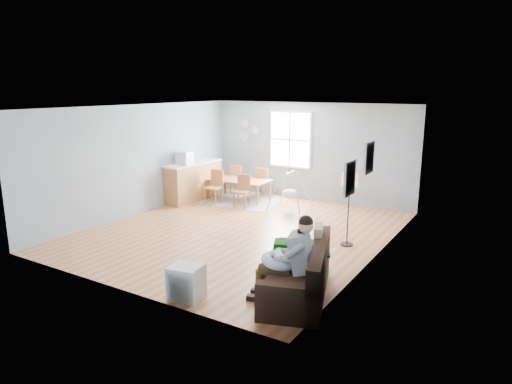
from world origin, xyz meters
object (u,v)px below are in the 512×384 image
Objects in this scene: chair_nw at (237,178)px; chair_sw at (215,184)px; toddler at (298,247)px; floor_lamp at (349,186)px; dining_table at (240,190)px; chair_ne at (263,181)px; monitor at (185,158)px; counter at (194,181)px; storage_cube at (186,282)px; sofa at (300,277)px; father at (290,256)px; chair_se at (243,189)px; baby_swing at (290,193)px.

chair_sw is at bearing -85.89° from chair_nw.
floor_lamp reaches higher than toddler.
chair_ne is (0.39, 0.63, 0.20)m from dining_table.
dining_table is 0.76m from chair_nw.
floor_lamp is at bearing -17.90° from chair_sw.
monitor is at bearing -150.81° from chair_sw.
chair_ne is 0.45× the size of counter.
toddler is 1.57× the size of storage_cube.
dining_table is at bearing 132.18° from sofa.
father is 0.48m from toddler.
chair_ne is at bearing 110.52° from storage_cube.
toddler reaches higher than sofa.
floor_lamp is 3.81m from chair_se.
floor_lamp is 2.77× the size of storage_cube.
floor_lamp reaches higher than counter.
storage_cube is at bearing -52.15° from counter.
monitor is at bearing -163.74° from chair_se.
chair_nw is (-3.17, 6.11, 0.23)m from storage_cube.
floor_lamp is at bearing -11.19° from monitor.
chair_nw is (-4.39, 2.57, -0.73)m from floor_lamp.
storage_cube is 0.62× the size of chair_se.
chair_ne is (-3.72, 5.16, 0.20)m from sofa.
chair_nw is 1.01× the size of chair_ne.
chair_sw reaches higher than chair_nw.
chair_ne is at bearing 55.44° from dining_table.
chair_se is at bearing -52.99° from dining_table.
floor_lamp is 4.58m from chair_sw.
dining_table is at bearing 130.11° from father.
toddler is 6.16m from chair_ne.
toddler is 6.10m from monitor.
storage_cube is at bearing -143.98° from sofa.
storage_cube is 0.61× the size of chair_nw.
chair_se is 1.19m from chair_ne.
counter is at bearing -170.45° from baby_swing.
monitor reaches higher than chair_nw.
dining_table is (-4.08, 4.84, -0.43)m from father.
sofa is 4.10× the size of storage_cube.
chair_se is at bearing 3.93° from chair_sw.
chair_ne is 2.29× the size of monitor.
toddler is 1.79m from storage_cube.
sofa is 2.54× the size of chair_se.
dining_table is 0.77m from chair_ne.
toddler reaches higher than chair_ne.
sofa is 1.74m from storage_cube.
baby_swing is at bearing -9.15° from dining_table.
storage_cube is 6.17m from dining_table.
toddler is at bearing 42.81° from storage_cube.
chair_nw is 2.32× the size of monitor.
toddler is at bearing -36.22° from counter.
floor_lamp reaches higher than chair_nw.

